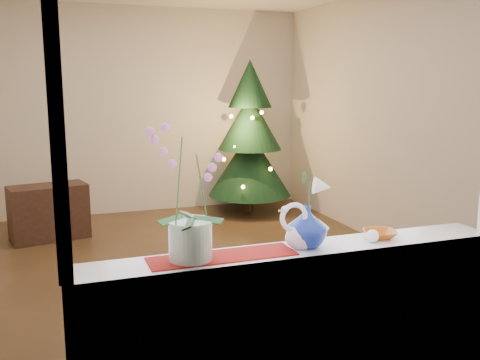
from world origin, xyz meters
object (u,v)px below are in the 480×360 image
object	(u,v)px
blue_vase	(307,223)
side_table	(49,212)
orchid_pot	(190,193)
swan	(304,227)
paperweight	(373,236)
amber_dish	(380,235)
xmas_tree	(250,137)

from	to	relation	value
blue_vase	side_table	size ratio (longest dim) A/B	0.30
orchid_pot	swan	xyz separation A→B (m)	(0.57, -0.01, -0.20)
swan	paperweight	distance (m)	0.39
blue_vase	amber_dish	world-z (taller)	blue_vase
blue_vase	amber_dish	size ratio (longest dim) A/B	1.66
blue_vase	xmas_tree	world-z (taller)	xmas_tree
swan	paperweight	xyz separation A→B (m)	(0.38, -0.03, -0.08)
orchid_pot	amber_dish	world-z (taller)	orchid_pot
swan	blue_vase	world-z (taller)	blue_vase
paperweight	amber_dish	size ratio (longest dim) A/B	0.46
swan	xmas_tree	world-z (taller)	xmas_tree
paperweight	blue_vase	bearing A→B (deg)	172.17
swan	side_table	xyz separation A→B (m)	(-1.20, 3.88, -0.73)
swan	paperweight	size ratio (longest dim) A/B	3.94
paperweight	amber_dish	distance (m)	0.10
blue_vase	side_table	world-z (taller)	blue_vase
swan	side_table	bearing A→B (deg)	104.09
blue_vase	xmas_tree	distance (m)	4.51
side_table	paperweight	bearing A→B (deg)	-80.86
blue_vase	paperweight	size ratio (longest dim) A/B	3.63
xmas_tree	side_table	size ratio (longest dim) A/B	2.48
amber_dish	xmas_tree	world-z (taller)	xmas_tree
orchid_pot	xmas_tree	bearing A→B (deg)	66.03
orchid_pot	side_table	size ratio (longest dim) A/B	0.77
xmas_tree	blue_vase	bearing A→B (deg)	-107.11
swan	blue_vase	xyz separation A→B (m)	(0.03, 0.02, 0.01)
blue_vase	side_table	distance (m)	4.11
blue_vase	amber_dish	bearing A→B (deg)	0.63
amber_dish	xmas_tree	bearing A→B (deg)	78.25
amber_dish	side_table	bearing A→B (deg)	113.31
side_table	swan	bearing A→B (deg)	-85.66
swan	side_table	world-z (taller)	swan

